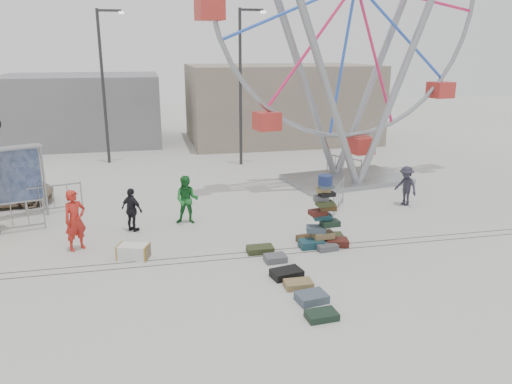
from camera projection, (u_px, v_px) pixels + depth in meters
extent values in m
plane|color=#9E9E99|center=(223.00, 268.00, 14.20)|extent=(90.00, 90.00, 0.00)
cube|color=#47443F|center=(220.00, 260.00, 14.76)|extent=(40.00, 0.04, 0.01)
cube|color=#47443F|center=(218.00, 255.00, 15.13)|extent=(40.00, 0.04, 0.01)
cube|color=gray|center=(279.00, 103.00, 33.73)|extent=(12.00, 8.00, 5.00)
cube|color=gray|center=(82.00, 109.00, 32.98)|extent=(10.00, 8.00, 4.40)
cylinder|color=#2D2D30|center=(240.00, 89.00, 25.91)|extent=(0.16, 0.16, 8.00)
cube|color=#2D2D30|center=(252.00, 10.00, 24.96)|extent=(1.20, 0.15, 0.12)
cube|color=silver|center=(263.00, 12.00, 25.11)|extent=(0.25, 0.25, 0.12)
cylinder|color=#2D2D30|center=(103.00, 89.00, 26.33)|extent=(0.16, 0.16, 8.00)
cube|color=#2D2D30|center=(109.00, 10.00, 25.38)|extent=(1.20, 0.15, 0.12)
cube|color=silver|center=(121.00, 13.00, 25.53)|extent=(0.25, 0.25, 0.12)
cube|color=#183E49|center=(311.00, 244.00, 15.67)|extent=(0.74, 0.51, 0.24)
cube|color=#491A13|center=(337.00, 242.00, 15.81)|extent=(0.78, 0.61, 0.22)
cube|color=#442F16|center=(307.00, 239.00, 16.12)|extent=(0.71, 0.54, 0.20)
cube|color=#323A1D|center=(332.00, 237.00, 16.25)|extent=(0.72, 0.54, 0.22)
cube|color=#55575D|center=(327.00, 247.00, 15.48)|extent=(0.67, 0.49, 0.19)
cube|color=black|center=(318.00, 236.00, 16.36)|extent=(0.67, 0.51, 0.20)
cube|color=olive|center=(323.00, 235.00, 15.81)|extent=(0.67, 0.47, 0.20)
cube|color=#445462|center=(316.00, 229.00, 15.74)|extent=(0.68, 0.54, 0.19)
cube|color=black|center=(330.00, 223.00, 15.72)|extent=(0.60, 0.43, 0.19)
cube|color=#183E49|center=(322.00, 217.00, 15.79)|extent=(0.59, 0.43, 0.17)
cube|color=#491A13|center=(318.00, 212.00, 15.67)|extent=(0.60, 0.47, 0.17)
cube|color=#442F16|center=(328.00, 207.00, 15.63)|extent=(0.57, 0.45, 0.17)
cube|color=#323A1D|center=(325.00, 204.00, 15.47)|extent=(0.54, 0.38, 0.15)
cube|color=#55575D|center=(321.00, 198.00, 15.53)|extent=(0.55, 0.45, 0.15)
cube|color=black|center=(327.00, 194.00, 15.45)|extent=(0.49, 0.36, 0.13)
cube|color=olive|center=(323.00, 190.00, 15.44)|extent=(0.48, 0.36, 0.13)
cube|color=#445462|center=(326.00, 187.00, 15.35)|extent=(0.46, 0.33, 0.11)
cylinder|color=navy|center=(325.00, 180.00, 15.31)|extent=(0.45, 0.45, 0.30)
cube|color=gray|center=(346.00, 179.00, 23.49)|extent=(5.93, 4.14, 0.22)
cylinder|color=gray|center=(328.00, 90.00, 20.81)|extent=(3.80, 0.96, 8.85)
cylinder|color=gray|center=(397.00, 88.00, 22.07)|extent=(3.80, 0.96, 8.85)
cylinder|color=gray|center=(306.00, 87.00, 22.56)|extent=(3.80, 0.96, 8.85)
cylinder|color=gray|center=(371.00, 85.00, 23.82)|extent=(3.80, 0.96, 8.85)
cube|color=#B82D27|center=(348.00, 147.00, 23.07)|extent=(1.13, 1.13, 0.76)
cylinder|color=gray|center=(43.00, 180.00, 18.61)|extent=(0.09, 0.09, 2.62)
cube|color=navy|center=(16.00, 176.00, 18.06)|extent=(1.54, 0.67, 1.92)
cube|color=silver|center=(134.00, 252.00, 14.83)|extent=(1.02, 0.79, 0.42)
cube|color=#323A1D|center=(260.00, 249.00, 15.29)|extent=(0.81, 0.49, 0.19)
cube|color=#55575D|center=(275.00, 258.00, 14.64)|extent=(0.65, 0.52, 0.19)
cube|color=black|center=(287.00, 273.00, 13.63)|extent=(0.93, 0.71, 0.22)
cube|color=olive|center=(298.00, 284.00, 13.04)|extent=(0.73, 0.48, 0.18)
cube|color=#445462|center=(312.00, 297.00, 12.32)|extent=(0.81, 0.68, 0.21)
cube|color=black|center=(322.00, 315.00, 11.53)|extent=(0.75, 0.53, 0.17)
imported|color=#B32219|center=(75.00, 220.00, 15.29)|extent=(0.83, 0.77, 1.91)
imported|color=#1A6A27|center=(187.00, 200.00, 17.67)|extent=(0.98, 0.85, 1.74)
imported|color=black|center=(132.00, 210.00, 16.91)|extent=(0.90, 0.88, 1.52)
imported|color=#23222E|center=(406.00, 186.00, 19.75)|extent=(0.91, 1.16, 1.58)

